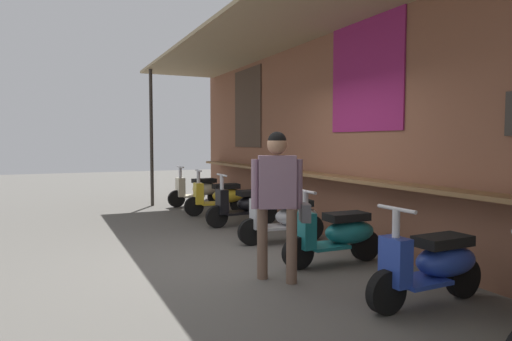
{
  "coord_description": "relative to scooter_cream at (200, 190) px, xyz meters",
  "views": [
    {
      "loc": [
        5.39,
        -2.23,
        1.56
      ],
      "look_at": [
        -2.11,
        1.22,
        1.02
      ],
      "focal_mm": 31.82,
      "sensor_mm": 36.0,
      "label": 1
    }
  ],
  "objects": [
    {
      "name": "scooter_blue",
      "position": [
        7.31,
        0.0,
        0.0
      ],
      "size": [
        0.46,
        1.4,
        0.97
      ],
      "rotation": [
        0.0,
        0.0,
        -1.54
      ],
      "color": "#233D9E",
      "rests_on": "ground_plane"
    },
    {
      "name": "scooter_teal",
      "position": [
        5.76,
        0.0,
        0.0
      ],
      "size": [
        0.46,
        1.4,
        0.97
      ],
      "rotation": [
        0.0,
        0.0,
        -1.59
      ],
      "color": "#197075",
      "rests_on": "ground_plane"
    },
    {
      "name": "scooter_yellow",
      "position": [
        1.47,
        -0.0,
        0.0
      ],
      "size": [
        0.48,
        1.4,
        0.97
      ],
      "rotation": [
        0.0,
        0.0,
        -1.63
      ],
      "color": "gold",
      "rests_on": "ground_plane"
    },
    {
      "name": "scooter_cream",
      "position": [
        0.0,
        0.0,
        0.0
      ],
      "size": [
        0.47,
        1.4,
        0.97
      ],
      "rotation": [
        0.0,
        0.0,
        -1.52
      ],
      "color": "beige",
      "rests_on": "ground_plane"
    },
    {
      "name": "shopper_with_handbag",
      "position": [
        6.05,
        -1.01,
        0.62
      ],
      "size": [
        0.44,
        0.66,
        1.66
      ],
      "rotation": [
        0.0,
        0.0,
        2.77
      ],
      "color": "brown",
      "rests_on": "ground_plane"
    },
    {
      "name": "scooter_silver",
      "position": [
        4.39,
        -0.0,
        0.0
      ],
      "size": [
        0.5,
        1.4,
        0.97
      ],
      "rotation": [
        0.0,
        0.0,
        -1.65
      ],
      "color": "#B2B5BA",
      "rests_on": "ground_plane"
    },
    {
      "name": "market_stall_facade",
      "position": [
        5.07,
        0.81,
        1.55
      ],
      "size": [
        13.23,
        2.21,
        3.55
      ],
      "color": "brown",
      "rests_on": "ground_plane"
    },
    {
      "name": "ground_plane",
      "position": [
        5.08,
        -1.08,
        -0.39
      ],
      "size": [
        37.04,
        37.04,
        0.0
      ],
      "primitive_type": "plane",
      "color": "#56544F"
    },
    {
      "name": "scooter_black",
      "position": [
        2.84,
        0.0,
        0.0
      ],
      "size": [
        0.46,
        1.4,
        0.97
      ],
      "rotation": [
        0.0,
        0.0,
        -1.57
      ],
      "color": "black",
      "rests_on": "ground_plane"
    }
  ]
}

